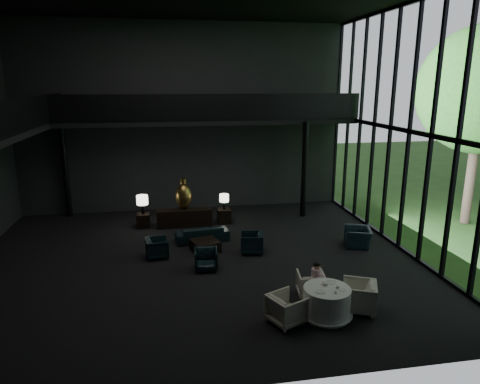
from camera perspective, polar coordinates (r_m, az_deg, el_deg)
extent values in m
cube|color=black|center=(13.88, -5.76, -9.13)|extent=(14.00, 12.00, 0.02)
cube|color=black|center=(18.79, -7.43, 9.64)|extent=(14.00, 0.04, 8.00)
cube|color=black|center=(6.93, -2.93, 1.58)|extent=(14.00, 0.04, 8.00)
cube|color=black|center=(17.86, -4.04, 9.48)|extent=(12.00, 2.00, 0.25)
cube|color=black|center=(13.41, -28.38, 8.74)|extent=(0.06, 12.00, 1.00)
cube|color=black|center=(16.83, -3.72, 11.23)|extent=(12.00, 0.06, 1.00)
cylinder|color=black|center=(19.21, -22.27, 2.76)|extent=(0.24, 0.24, 4.00)
cylinder|color=black|center=(17.97, 8.57, 2.94)|extent=(0.24, 0.24, 4.00)
cylinder|color=#382D23|center=(19.11, 28.58, 3.39)|extent=(0.36, 0.36, 4.90)
cube|color=black|center=(17.02, -7.40, -3.44)|extent=(2.15, 0.49, 0.68)
ellipsoid|color=#B3912A|center=(16.95, -7.52, -0.56)|extent=(0.64, 0.64, 1.00)
cylinder|color=#B3912A|center=(16.80, -7.59, 1.42)|extent=(0.22, 0.22, 0.20)
cube|color=black|center=(17.24, -12.75, -3.71)|extent=(0.49, 0.49, 0.54)
cylinder|color=black|center=(17.09, -12.84, -2.23)|extent=(0.13, 0.13, 0.39)
cylinder|color=white|center=(16.99, -12.91, -1.04)|extent=(0.44, 0.44, 0.35)
cube|color=black|center=(17.34, -2.13, -3.18)|extent=(0.52, 0.52, 0.57)
cylinder|color=black|center=(17.15, -2.12, -1.81)|extent=(0.11, 0.11, 0.33)
cylinder|color=white|center=(17.07, -2.13, -0.80)|extent=(0.37, 0.37, 0.30)
imported|color=black|center=(15.41, -5.09, -5.34)|extent=(1.75, 0.71, 0.67)
imported|color=black|center=(14.24, -10.97, -7.32)|extent=(0.66, 0.70, 0.64)
imported|color=black|center=(14.35, 1.59, -6.70)|extent=(0.79, 0.82, 0.73)
imported|color=black|center=(13.16, -4.55, -8.96)|extent=(0.66, 0.62, 0.64)
imported|color=black|center=(15.47, 15.46, -5.58)|extent=(0.79, 1.00, 0.76)
cube|color=black|center=(14.57, -4.67, -7.15)|extent=(1.06, 1.06, 0.37)
cylinder|color=white|center=(10.88, 11.45, -14.21)|extent=(1.14, 1.14, 0.75)
cone|color=white|center=(11.03, 11.37, -15.70)|extent=(1.29, 1.29, 0.10)
imported|color=beige|center=(11.80, 9.41, -11.97)|extent=(0.72, 0.68, 0.66)
imported|color=beige|center=(11.30, 15.57, -12.95)|extent=(1.09, 1.11, 0.88)
imported|color=beige|center=(10.49, 6.24, -15.03)|extent=(0.97, 1.00, 0.79)
cylinder|color=silver|center=(11.53, 10.14, -10.93)|extent=(0.27, 0.27, 0.38)
sphere|color=#D8A884|center=(11.41, 10.21, -9.63)|extent=(0.19, 0.19, 0.19)
ellipsoid|color=black|center=(11.40, 10.22, -9.49)|extent=(0.20, 0.20, 0.13)
cylinder|color=white|center=(10.50, 10.69, -12.93)|extent=(0.26, 0.26, 0.01)
cylinder|color=white|center=(11.00, 12.05, -11.66)|extent=(0.32, 0.32, 0.02)
cylinder|color=white|center=(10.70, 13.47, -12.52)|extent=(0.20, 0.20, 0.01)
cylinder|color=white|center=(10.74, 12.87, -12.19)|extent=(0.09, 0.09, 0.06)
ellipsoid|color=white|center=(10.82, 11.26, -11.89)|extent=(0.15, 0.15, 0.08)
cylinder|color=#99999E|center=(10.49, 12.64, -12.91)|extent=(0.06, 0.06, 0.06)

